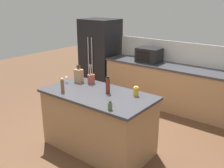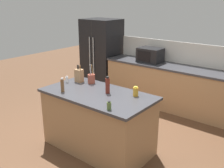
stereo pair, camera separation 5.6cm
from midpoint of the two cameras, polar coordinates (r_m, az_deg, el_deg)
ground_plane at (r=4.35m, az=-3.29°, el=-13.65°), size 14.00×14.00×0.00m
back_counter_run at (r=5.71m, az=13.61°, el=-0.88°), size 3.35×0.66×0.94m
wall_backsplash at (r=5.81m, az=15.44°, el=6.46°), size 3.31×0.03×0.46m
kitchen_island at (r=4.12m, az=-3.41°, el=-8.08°), size 1.72×0.91×0.94m
refrigerator at (r=6.75m, az=-2.82°, el=6.36°), size 0.89×0.75×1.80m
microwave at (r=5.85m, az=7.78°, el=6.30°), size 0.51×0.39×0.31m
knife_block at (r=4.44m, az=-7.59°, el=1.84°), size 0.13×0.10×0.29m
utensil_crock at (r=4.36m, az=-4.93°, el=1.20°), size 0.12×0.12×0.32m
salt_shaker at (r=4.45m, az=-10.21°, el=0.92°), size 0.05×0.05×0.11m
vinegar_bottle at (r=3.88m, az=-1.32°, el=-0.30°), size 0.07×0.07×0.26m
honey_jar at (r=3.81m, az=4.82°, el=-1.62°), size 0.08×0.08×0.15m
spice_jar_oregano at (r=3.34m, az=-0.91°, el=-4.74°), size 0.06×0.06×0.12m
pepper_grinder at (r=4.01m, az=-11.13°, el=-0.33°), size 0.05×0.05×0.22m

